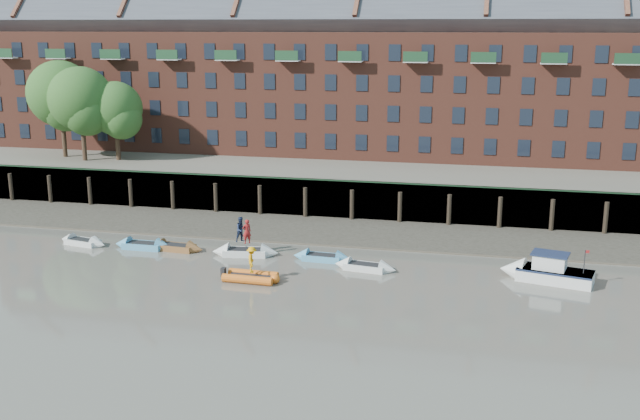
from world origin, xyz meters
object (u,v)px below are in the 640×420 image
(rowboat_2, at_px, (176,247))
(rib_tender, at_px, (253,277))
(person_rower_a, at_px, (247,231))
(motor_launch, at_px, (540,271))
(person_rower_b, at_px, (241,229))
(person_rib_crew, at_px, (252,260))
(rowboat_1, at_px, (144,245))
(rowboat_3, at_px, (245,252))
(rowboat_5, at_px, (365,267))
(rowboat_0, at_px, (83,242))
(rowboat_4, at_px, (322,257))

(rowboat_2, height_order, rib_tender, rowboat_2)
(rib_tender, xyz_separation_m, person_rower_a, (-1.99, 5.03, 1.52))
(rib_tender, distance_m, motor_launch, 18.33)
(person_rower_a, relative_size, person_rower_b, 0.96)
(rowboat_2, height_order, person_rib_crew, person_rib_crew)
(rib_tender, bearing_deg, person_rower_a, 113.71)
(person_rower_b, bearing_deg, rowboat_2, 139.62)
(rowboat_1, xyz_separation_m, person_rower_b, (7.44, 0.27, 1.59))
(rowboat_3, xyz_separation_m, rowboat_5, (8.79, -1.32, -0.02))
(rowboat_1, bearing_deg, rowboat_0, -178.74)
(rowboat_5, height_order, motor_launch, motor_launch)
(rowboat_1, distance_m, person_rib_crew, 11.20)
(rowboat_3, distance_m, motor_launch, 20.02)
(rowboat_2, relative_size, rowboat_5, 0.99)
(rib_tender, relative_size, motor_launch, 0.60)
(rowboat_4, relative_size, rowboat_5, 0.97)
(rowboat_0, distance_m, rowboat_1, 4.85)
(rowboat_4, xyz_separation_m, rowboat_5, (3.22, -1.40, 0.00))
(rowboat_0, xyz_separation_m, person_rib_crew, (14.77, -5.00, 1.21))
(rowboat_5, bearing_deg, rib_tender, -142.38)
(person_rower_a, bearing_deg, person_rib_crew, 71.23)
(rowboat_2, distance_m, rowboat_5, 14.17)
(rib_tender, relative_size, person_rower_a, 2.09)
(rowboat_3, relative_size, person_rib_crew, 2.91)
(rowboat_4, relative_size, person_rower_a, 2.44)
(rowboat_3, bearing_deg, person_rower_a, -29.14)
(motor_launch, height_order, person_rib_crew, person_rib_crew)
(rowboat_4, bearing_deg, person_rower_b, -178.98)
(rowboat_1, xyz_separation_m, rowboat_3, (7.78, 0.01, 0.01))
(rib_tender, height_order, motor_launch, motor_launch)
(rowboat_2, xyz_separation_m, person_rower_a, (5.48, -0.18, 1.57))
(person_rib_crew, bearing_deg, rowboat_3, 7.34)
(rowboat_0, relative_size, rib_tender, 1.16)
(rowboat_2, height_order, rowboat_5, rowboat_2)
(rowboat_4, relative_size, motor_launch, 0.70)
(motor_launch, xyz_separation_m, person_rib_crew, (-17.86, -4.23, 0.81))
(rowboat_1, xyz_separation_m, rowboat_4, (13.36, 0.09, -0.01))
(rowboat_0, height_order, rowboat_3, rowboat_3)
(person_rower_a, bearing_deg, rowboat_0, -40.09)
(rowboat_5, height_order, person_rib_crew, person_rib_crew)
(rowboat_0, height_order, person_rower_b, person_rower_b)
(rowboat_2, bearing_deg, rowboat_0, -173.73)
(rowboat_2, xyz_separation_m, rowboat_3, (5.30, -0.11, 0.02))
(rowboat_0, bearing_deg, person_rower_a, 11.77)
(rowboat_2, distance_m, person_rower_a, 5.70)
(rowboat_5, xyz_separation_m, rib_tender, (-6.63, -3.77, 0.05))
(rowboat_5, xyz_separation_m, person_rower_b, (-9.13, 1.58, 1.61))
(rowboat_0, bearing_deg, rowboat_2, 13.20)
(person_rib_crew, bearing_deg, rib_tender, -124.68)
(rib_tender, distance_m, person_rower_a, 5.62)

